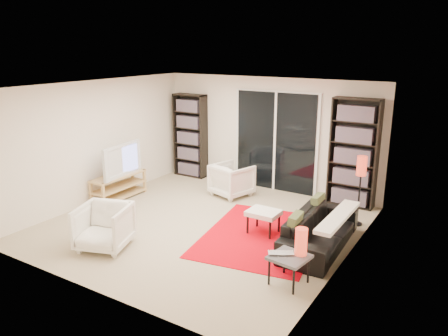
{
  "coord_description": "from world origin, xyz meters",
  "views": [
    {
      "loc": [
        4.06,
        -5.84,
        3.05
      ],
      "look_at": [
        0.25,
        0.3,
        1.0
      ],
      "focal_mm": 35.0,
      "sensor_mm": 36.0,
      "label": 1
    }
  ],
  "objects_px": {
    "armchair_back": "(232,180)",
    "side_table": "(289,259)",
    "bookshelf_right": "(354,153)",
    "armchair_front": "(104,227)",
    "sofa": "(320,230)",
    "ottoman": "(264,214)",
    "floor_lamp": "(361,174)",
    "tv_stand": "(119,186)",
    "bookshelf_left": "(190,136)"
  },
  "relations": [
    {
      "from": "armchair_back",
      "to": "side_table",
      "type": "height_order",
      "value": "armchair_back"
    },
    {
      "from": "bookshelf_left",
      "to": "floor_lamp",
      "type": "relative_size",
      "value": 1.58
    },
    {
      "from": "bookshelf_left",
      "to": "armchair_back",
      "type": "height_order",
      "value": "bookshelf_left"
    },
    {
      "from": "bookshelf_right",
      "to": "tv_stand",
      "type": "distance_m",
      "value": 4.71
    },
    {
      "from": "armchair_back",
      "to": "side_table",
      "type": "relative_size",
      "value": 1.42
    },
    {
      "from": "sofa",
      "to": "side_table",
      "type": "bearing_deg",
      "value": 179.3
    },
    {
      "from": "bookshelf_right",
      "to": "armchair_back",
      "type": "height_order",
      "value": "bookshelf_right"
    },
    {
      "from": "tv_stand",
      "to": "side_table",
      "type": "relative_size",
      "value": 2.37
    },
    {
      "from": "floor_lamp",
      "to": "bookshelf_right",
      "type": "bearing_deg",
      "value": 113.53
    },
    {
      "from": "armchair_back",
      "to": "floor_lamp",
      "type": "xyz_separation_m",
      "value": [
        2.66,
        -0.17,
        0.59
      ]
    },
    {
      "from": "bookshelf_right",
      "to": "ottoman",
      "type": "relative_size",
      "value": 4.03
    },
    {
      "from": "ottoman",
      "to": "tv_stand",
      "type": "bearing_deg",
      "value": -179.84
    },
    {
      "from": "side_table",
      "to": "tv_stand",
      "type": "bearing_deg",
      "value": 163.79
    },
    {
      "from": "ottoman",
      "to": "floor_lamp",
      "type": "relative_size",
      "value": 0.42
    },
    {
      "from": "side_table",
      "to": "floor_lamp",
      "type": "bearing_deg",
      "value": 84.83
    },
    {
      "from": "tv_stand",
      "to": "armchair_back",
      "type": "bearing_deg",
      "value": 36.22
    },
    {
      "from": "ottoman",
      "to": "floor_lamp",
      "type": "xyz_separation_m",
      "value": [
        1.23,
        1.19,
        0.59
      ]
    },
    {
      "from": "bookshelf_right",
      "to": "ottoman",
      "type": "distance_m",
      "value": 2.36
    },
    {
      "from": "bookshelf_left",
      "to": "tv_stand",
      "type": "relative_size",
      "value": 1.57
    },
    {
      "from": "sofa",
      "to": "side_table",
      "type": "relative_size",
      "value": 3.62
    },
    {
      "from": "ottoman",
      "to": "side_table",
      "type": "relative_size",
      "value": 0.99
    },
    {
      "from": "sofa",
      "to": "armchair_back",
      "type": "relative_size",
      "value": 2.56
    },
    {
      "from": "bookshelf_right",
      "to": "armchair_front",
      "type": "distance_m",
      "value": 4.76
    },
    {
      "from": "tv_stand",
      "to": "bookshelf_right",
      "type": "bearing_deg",
      "value": 26.88
    },
    {
      "from": "ottoman",
      "to": "armchair_front",
      "type": "bearing_deg",
      "value": -135.93
    },
    {
      "from": "tv_stand",
      "to": "floor_lamp",
      "type": "relative_size",
      "value": 1.01
    },
    {
      "from": "armchair_front",
      "to": "ottoman",
      "type": "height_order",
      "value": "armchair_front"
    },
    {
      "from": "armchair_front",
      "to": "armchair_back",
      "type": "bearing_deg",
      "value": 63.03
    },
    {
      "from": "floor_lamp",
      "to": "side_table",
      "type": "bearing_deg",
      "value": -95.17
    },
    {
      "from": "ottoman",
      "to": "side_table",
      "type": "height_order",
      "value": "same"
    },
    {
      "from": "bookshelf_left",
      "to": "floor_lamp",
      "type": "xyz_separation_m",
      "value": [
        4.24,
        -0.9,
        -0.05
      ]
    },
    {
      "from": "tv_stand",
      "to": "ottoman",
      "type": "distance_m",
      "value": 3.3
    },
    {
      "from": "bookshelf_left",
      "to": "side_table",
      "type": "distance_m",
      "value": 5.27
    },
    {
      "from": "side_table",
      "to": "floor_lamp",
      "type": "relative_size",
      "value": 0.42
    },
    {
      "from": "armchair_back",
      "to": "ottoman",
      "type": "relative_size",
      "value": 1.43
    },
    {
      "from": "bookshelf_right",
      "to": "floor_lamp",
      "type": "bearing_deg",
      "value": -66.47
    },
    {
      "from": "bookshelf_left",
      "to": "ottoman",
      "type": "xyz_separation_m",
      "value": [
        3.01,
        -2.09,
        -0.63
      ]
    },
    {
      "from": "bookshelf_right",
      "to": "ottoman",
      "type": "bearing_deg",
      "value": -111.94
    },
    {
      "from": "bookshelf_right",
      "to": "armchair_front",
      "type": "xyz_separation_m",
      "value": [
        -2.68,
        -3.87,
        -0.7
      ]
    },
    {
      "from": "tv_stand",
      "to": "side_table",
      "type": "height_order",
      "value": "tv_stand"
    },
    {
      "from": "sofa",
      "to": "bookshelf_right",
      "type": "bearing_deg",
      "value": 1.26
    },
    {
      "from": "armchair_back",
      "to": "ottoman",
      "type": "height_order",
      "value": "armchair_back"
    },
    {
      "from": "bookshelf_left",
      "to": "armchair_front",
      "type": "xyz_separation_m",
      "value": [
        1.17,
        -3.87,
        -0.63
      ]
    },
    {
      "from": "sofa",
      "to": "armchair_back",
      "type": "bearing_deg",
      "value": 58.02
    },
    {
      "from": "floor_lamp",
      "to": "tv_stand",
      "type": "bearing_deg",
      "value": -165.2
    },
    {
      "from": "armchair_front",
      "to": "floor_lamp",
      "type": "xyz_separation_m",
      "value": [
        3.08,
        2.97,
        0.58
      ]
    },
    {
      "from": "bookshelf_right",
      "to": "tv_stand",
      "type": "bearing_deg",
      "value": -153.12
    },
    {
      "from": "bookshelf_right",
      "to": "sofa",
      "type": "bearing_deg",
      "value": -86.35
    },
    {
      "from": "sofa",
      "to": "side_table",
      "type": "height_order",
      "value": "sofa"
    },
    {
      "from": "armchair_front",
      "to": "bookshelf_right",
      "type": "bearing_deg",
      "value": 35.84
    }
  ]
}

